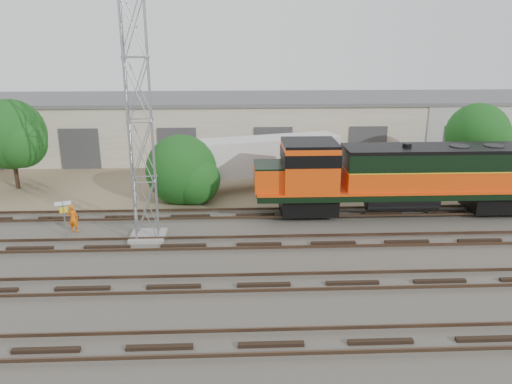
{
  "coord_description": "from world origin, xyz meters",
  "views": [
    {
      "loc": [
        -1.21,
        -22.94,
        10.77
      ],
      "look_at": [
        -0.05,
        4.0,
        2.2
      ],
      "focal_mm": 35.0,
      "sensor_mm": 36.0,
      "label": 1
    }
  ],
  "objects_px": {
    "signal_tower": "(140,125)",
    "worker": "(73,218)",
    "locomotive": "(399,176)",
    "semi_trailer": "(260,157)"
  },
  "relations": [
    {
      "from": "signal_tower",
      "to": "worker",
      "type": "distance_m",
      "value": 7.04
    },
    {
      "from": "signal_tower",
      "to": "worker",
      "type": "height_order",
      "value": "signal_tower"
    },
    {
      "from": "locomotive",
      "to": "signal_tower",
      "type": "bearing_deg",
      "value": -168.0
    },
    {
      "from": "locomotive",
      "to": "worker",
      "type": "xyz_separation_m",
      "value": [
        -19.22,
        -2.12,
        -1.69
      ]
    },
    {
      "from": "locomotive",
      "to": "semi_trailer",
      "type": "bearing_deg",
      "value": 145.12
    },
    {
      "from": "semi_trailer",
      "to": "worker",
      "type": "bearing_deg",
      "value": -159.57
    },
    {
      "from": "locomotive",
      "to": "semi_trailer",
      "type": "distance_m",
      "value": 10.04
    },
    {
      "from": "signal_tower",
      "to": "semi_trailer",
      "type": "relative_size",
      "value": 1.04
    },
    {
      "from": "signal_tower",
      "to": "worker",
      "type": "xyz_separation_m",
      "value": [
        -4.34,
        1.04,
        -5.45
      ]
    },
    {
      "from": "locomotive",
      "to": "worker",
      "type": "relative_size",
      "value": 11.19
    }
  ]
}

